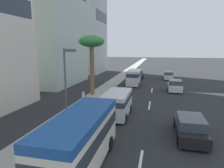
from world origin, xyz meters
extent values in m
plane|color=#26282B|center=(31.50, 0.00, 0.00)|extent=(198.00, 198.00, 0.00)
cube|color=#9E9B93|center=(31.50, 6.87, 0.07)|extent=(162.00, 2.60, 0.15)
cube|color=silver|center=(5.21, 0.00, 0.01)|extent=(3.20, 0.16, 0.01)
cube|color=silver|center=(16.64, 0.00, 0.01)|extent=(3.20, 0.16, 0.01)
cube|color=silver|center=(24.57, 0.00, 0.01)|extent=(3.20, 0.16, 0.01)
cube|color=silver|center=(4.45, 3.00, 1.33)|extent=(6.88, 2.17, 2.20)
cube|color=#1E4C93|center=(4.45, 3.00, 2.64)|extent=(6.88, 2.17, 0.42)
cube|color=#28333D|center=(4.45, 3.00, 1.75)|extent=(6.89, 2.18, 0.73)
cylinder|color=black|center=(6.44, 1.97, 0.42)|extent=(0.84, 0.26, 0.84)
cylinder|color=black|center=(6.44, 4.03, 0.42)|extent=(0.84, 0.26, 0.84)
cube|color=silver|center=(27.97, 3.10, 1.37)|extent=(4.81, 1.94, 2.35)
cube|color=#2D3842|center=(27.97, 3.10, 1.89)|extent=(4.82, 1.95, 0.56)
cylinder|color=black|center=(26.52, 2.18, 0.36)|extent=(0.72, 0.24, 0.72)
cylinder|color=black|center=(26.52, 4.03, 0.36)|extent=(0.72, 0.24, 0.72)
cylinder|color=black|center=(29.41, 2.18, 0.36)|extent=(0.72, 0.24, 0.72)
cylinder|color=black|center=(29.41, 4.03, 0.36)|extent=(0.72, 0.24, 0.72)
cube|color=black|center=(35.82, 3.14, 0.59)|extent=(4.65, 1.87, 0.82)
cube|color=#38424C|center=(36.05, 3.14, 1.34)|extent=(2.56, 1.72, 0.67)
cylinder|color=black|center=(34.38, 2.28, 0.32)|extent=(0.64, 0.22, 0.64)
cylinder|color=black|center=(34.38, 4.00, 0.32)|extent=(0.64, 0.22, 0.64)
cylinder|color=black|center=(37.26, 2.28, 0.32)|extent=(0.64, 0.22, 0.64)
cylinder|color=black|center=(37.26, 4.00, 0.32)|extent=(0.64, 0.22, 0.64)
cube|color=silver|center=(12.58, 2.77, 1.20)|extent=(4.68, 2.09, 2.01)
cube|color=#2D3842|center=(12.58, 2.77, 1.65)|extent=(4.69, 2.10, 0.48)
cylinder|color=black|center=(11.17, 1.77, 0.36)|extent=(0.72, 0.24, 0.72)
cylinder|color=black|center=(11.17, 3.76, 0.36)|extent=(0.72, 0.24, 0.72)
cylinder|color=black|center=(13.98, 1.77, 0.36)|extent=(0.72, 0.24, 0.72)
cylinder|color=black|center=(13.98, 3.76, 0.36)|extent=(0.72, 0.24, 0.72)
cube|color=silver|center=(24.91, -3.21, 0.57)|extent=(4.19, 1.85, 0.80)
cube|color=#38424C|center=(24.70, -3.21, 1.30)|extent=(2.31, 1.70, 0.65)
cylinder|color=black|center=(26.21, -2.35, 0.32)|extent=(0.64, 0.22, 0.64)
cylinder|color=black|center=(26.21, -4.06, 0.32)|extent=(0.64, 0.22, 0.64)
cylinder|color=black|center=(23.61, -2.35, 0.32)|extent=(0.64, 0.22, 0.64)
cylinder|color=black|center=(23.61, -4.06, 0.32)|extent=(0.64, 0.22, 0.64)
cube|color=silver|center=(36.00, -2.81, 0.55)|extent=(4.25, 1.78, 0.75)
cube|color=#38424C|center=(35.79, -2.81, 1.23)|extent=(2.34, 1.64, 0.61)
cylinder|color=black|center=(37.32, -2.00, 0.32)|extent=(0.64, 0.22, 0.64)
cylinder|color=black|center=(37.32, -3.63, 0.32)|extent=(0.64, 0.22, 0.64)
cylinder|color=black|center=(34.68, -2.00, 0.32)|extent=(0.64, 0.22, 0.64)
cylinder|color=black|center=(34.68, -3.63, 0.32)|extent=(0.64, 0.22, 0.64)
cube|color=black|center=(9.45, -3.07, 0.55)|extent=(4.57, 1.85, 0.74)
cube|color=#38424C|center=(9.23, -3.07, 1.23)|extent=(2.52, 1.70, 0.61)
cylinder|color=black|center=(10.87, -2.22, 0.32)|extent=(0.64, 0.22, 0.64)
cylinder|color=black|center=(10.87, -3.92, 0.32)|extent=(0.64, 0.22, 0.64)
cylinder|color=black|center=(8.04, -2.22, 0.32)|extent=(0.64, 0.22, 0.64)
cylinder|color=black|center=(8.04, -3.92, 0.32)|extent=(0.64, 0.22, 0.64)
cylinder|color=#333338|center=(13.42, 6.38, 0.58)|extent=(0.14, 0.14, 0.86)
cylinder|color=#333338|center=(13.58, 6.38, 0.58)|extent=(0.14, 0.14, 0.86)
cube|color=beige|center=(13.50, 6.38, 1.34)|extent=(0.34, 0.26, 0.68)
sphere|color=beige|center=(13.50, 6.38, 1.80)|extent=(0.23, 0.23, 0.23)
cylinder|color=brown|center=(19.65, 7.54, 3.31)|extent=(0.55, 0.55, 6.33)
ellipsoid|color=#388442|center=(19.65, 7.54, 6.97)|extent=(3.27, 3.27, 1.47)
cylinder|color=#4C4C51|center=(8.90, 5.97, 3.13)|extent=(0.14, 0.14, 5.97)
cube|color=#4C4C51|center=(8.90, 5.52, 5.97)|extent=(0.24, 0.90, 0.20)
cube|color=#2D3847|center=(43.13, 12.91, 13.48)|extent=(9.26, 0.08, 2.50)
camera|label=1|loc=(-4.41, -0.71, 6.14)|focal=31.64mm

